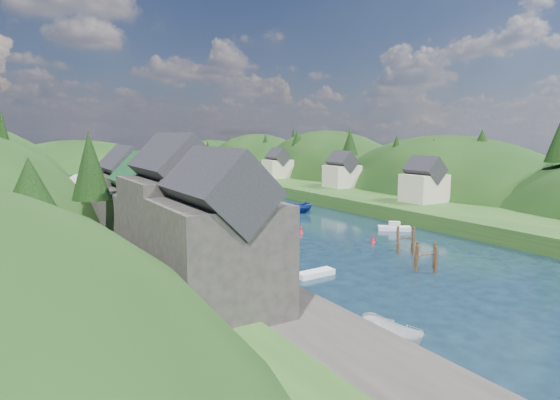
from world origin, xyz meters
TOP-DOWN VIEW (x-y plane):
  - ground at (0.00, 50.00)m, footprint 600.00×600.00m
  - hillside_right at (45.00, 75.00)m, footprint 36.00×245.56m
  - far_hills at (1.22, 174.01)m, footprint 103.00×68.00m
  - hill_trees at (1.04, 64.15)m, footprint 90.53×147.26m
  - quay_left at (-24.00, 20.00)m, footprint 12.00×110.00m
  - terrace_left_grass at (-31.00, 20.00)m, footprint 12.00×110.00m
  - quayside_buildings at (-26.00, 6.39)m, footprint 8.00×35.84m
  - boat_sheds at (-26.00, 39.00)m, footprint 7.00×21.00m
  - terrace_right at (25.00, 40.00)m, footprint 16.00×120.00m
  - right_bank_cottages at (28.00, 48.33)m, footprint 9.00×59.24m
  - piling_cluster_near at (0.01, -2.38)m, footprint 3.33×3.09m
  - piling_cluster_far at (3.88, 4.25)m, footprint 3.11×2.91m
  - channel_buoy_near at (3.97, 10.18)m, footprint 0.70×0.70m
  - channel_buoy_far at (-1.16, 20.10)m, footprint 0.70×0.70m
  - moored_boats at (-2.71, 22.04)m, footprint 36.58×95.29m

SIDE VIEW (x-z plane):
  - far_hills at x=1.22m, z-range -32.80..11.20m
  - hillside_right at x=45.00m, z-range -31.41..16.59m
  - ground at x=0.00m, z-range 0.00..0.00m
  - channel_buoy_near at x=3.97m, z-range -0.07..1.03m
  - channel_buoy_far at x=-1.16m, z-range -0.07..1.03m
  - moored_boats at x=-2.71m, z-range -0.52..1.76m
  - quay_left at x=-24.00m, z-range 0.00..2.00m
  - piling_cluster_near at x=0.01m, z-range -0.57..2.94m
  - terrace_right at x=25.00m, z-range 0.00..2.40m
  - terrace_left_grass at x=-31.00m, z-range 0.00..2.50m
  - piling_cluster_far at x=3.88m, z-range -0.57..3.10m
  - boat_sheds at x=-26.00m, z-range 1.52..9.02m
  - right_bank_cottages at x=28.00m, z-range 1.64..10.05m
  - quayside_buildings at x=-26.00m, z-range 0.64..13.54m
  - hill_trees at x=1.04m, z-range 4.83..17.44m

